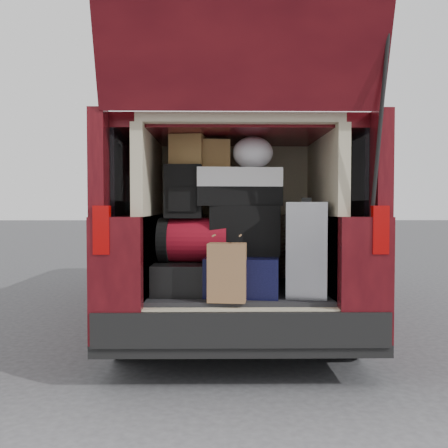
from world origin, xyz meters
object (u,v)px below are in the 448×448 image
Objects in this scene: red_duffel at (194,240)px; backpack at (183,192)px; kraft_bag at (227,272)px; silver_roller at (306,248)px; navy_hardshell at (244,274)px; black_hardshell at (183,277)px; black_soft_case at (244,230)px; twotone_duffel at (238,187)px.

backpack reaches higher than red_duffel.
silver_roller is at bearing 29.93° from kraft_bag.
red_duffel reaches higher than navy_hardshell.
kraft_bag is 1.00× the size of backpack.
black_hardshell is 0.47m from kraft_bag.
kraft_bag is 0.77× the size of black_soft_case.
backpack is (-0.43, -0.04, 0.28)m from black_soft_case.
black_soft_case is (0.44, 0.02, 0.34)m from black_hardshell.
red_duffel is 1.29× the size of backpack.
kraft_bag is 0.47m from red_duffel.
backpack is at bearing -73.61° from black_hardshell.
black_hardshell is 0.55m from black_soft_case.
black_soft_case is 0.52m from backpack.
twotone_duffel is at bearing 83.95° from kraft_bag.
navy_hardshell is (0.44, -0.01, 0.03)m from black_hardshell.
black_soft_case is at bearing 174.87° from silver_roller.
black_hardshell is at bearing -179.17° from twotone_duffel.
silver_roller reaches higher than black_hardshell.
red_duffel is (-0.79, 0.12, 0.05)m from silver_roller.
twotone_duffel is at bearing 142.65° from navy_hardshell.
navy_hardshell is 1.02× the size of twotone_duffel.
twotone_duffel is (0.39, 0.06, 0.03)m from backpack.
red_duffel is 0.50m from twotone_duffel.
silver_roller is at bearing -4.76° from black_hardshell.
backpack is at bearing -144.66° from red_duffel.
silver_roller is 0.46m from black_soft_case.
navy_hardshell is at bearing 0.27° from red_duffel.
kraft_bag is 0.46m from black_soft_case.
kraft_bag is at bearing -146.61° from silver_roller.
silver_roller is (0.43, -0.09, 0.19)m from navy_hardshell.
silver_roller is 0.95m from backpack.
twotone_duffel is at bearing 159.04° from black_soft_case.
backpack reaches higher than black_soft_case.
twotone_duffel reaches higher than black_hardshell.
silver_roller is 0.66m from twotone_duffel.
kraft_bag is 0.78× the size of red_duffel.
navy_hardshell is at bearing -49.02° from twotone_duffel.
black_soft_case is at bearing 4.00° from black_hardshell.
black_soft_case is 0.82× the size of twotone_duffel.
kraft_bag reaches higher than black_hardshell.
black_hardshell is 0.28m from red_duffel.
twotone_duffel reaches higher than black_soft_case.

